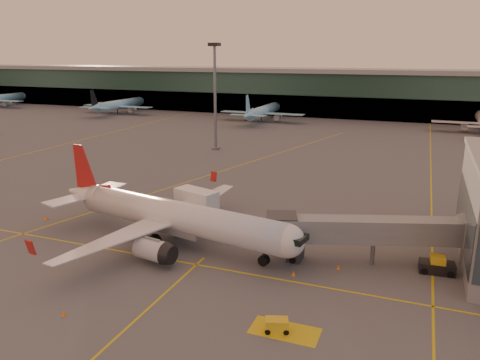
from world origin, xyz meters
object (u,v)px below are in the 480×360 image
(pushback_tug, at_px, (437,266))
(catering_truck, at_px, (197,204))
(main_airplane, at_px, (171,216))
(gpu_cart, at_px, (277,325))

(pushback_tug, bearing_deg, catering_truck, 167.81)
(main_airplane, bearing_deg, catering_truck, 102.03)
(main_airplane, relative_size, gpu_cart, 15.91)
(catering_truck, distance_m, pushback_tug, 31.68)
(main_airplane, bearing_deg, gpu_cart, -27.46)
(gpu_cart, distance_m, pushback_tug, 21.52)
(main_airplane, relative_size, catering_truck, 5.38)
(catering_truck, relative_size, pushback_tug, 1.77)
(catering_truck, bearing_deg, gpu_cart, -32.30)
(main_airplane, distance_m, pushback_tug, 31.34)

